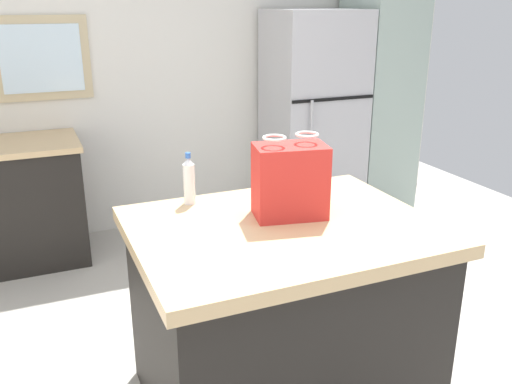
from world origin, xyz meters
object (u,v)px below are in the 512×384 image
(shopping_bag, at_px, (290,181))
(bottle, at_px, (189,181))
(kitchen_island, at_px, (282,315))
(tall_cabinet, at_px, (379,92))
(refrigerator, at_px, (313,118))
(small_box, at_px, (316,180))

(shopping_bag, xyz_separation_m, bottle, (-0.36, 0.32, -0.05))
(shopping_bag, bearing_deg, kitchen_island, -130.12)
(kitchen_island, height_order, tall_cabinet, tall_cabinet)
(refrigerator, bearing_deg, small_box, -118.23)
(tall_cabinet, bearing_deg, kitchen_island, -132.85)
(refrigerator, relative_size, tall_cabinet, 0.83)
(refrigerator, distance_m, small_box, 1.99)
(refrigerator, xyz_separation_m, tall_cabinet, (0.65, 0.00, 0.18))
(shopping_bag, bearing_deg, small_box, 41.87)
(refrigerator, relative_size, bottle, 7.05)
(small_box, relative_size, bottle, 0.51)
(kitchen_island, height_order, refrigerator, refrigerator)
(refrigerator, bearing_deg, shopping_bag, -121.21)
(tall_cabinet, xyz_separation_m, shopping_bag, (-1.85, -1.99, 0.02))
(kitchen_island, bearing_deg, bottle, 126.06)
(refrigerator, height_order, bottle, refrigerator)
(tall_cabinet, distance_m, bottle, 2.77)
(refrigerator, bearing_deg, bottle, -133.27)
(refrigerator, xyz_separation_m, small_box, (-0.94, -1.75, 0.09))
(kitchen_island, xyz_separation_m, small_box, (0.33, 0.32, 0.51))
(refrigerator, bearing_deg, kitchen_island, -121.59)
(bottle, bearing_deg, shopping_bag, -41.84)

